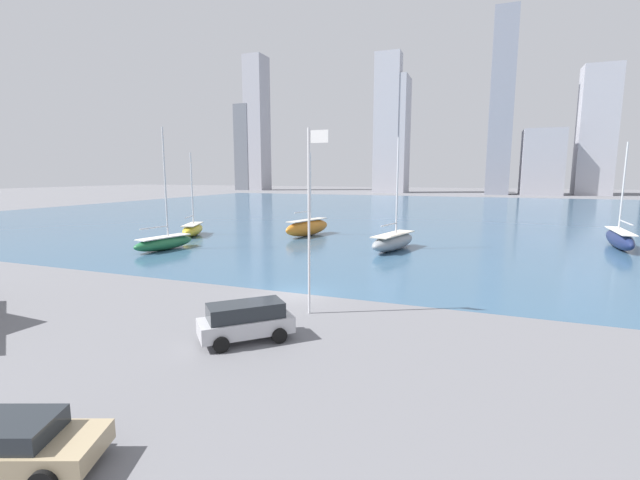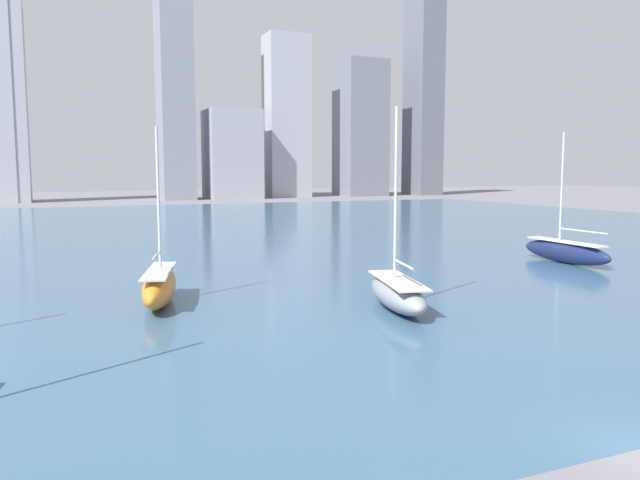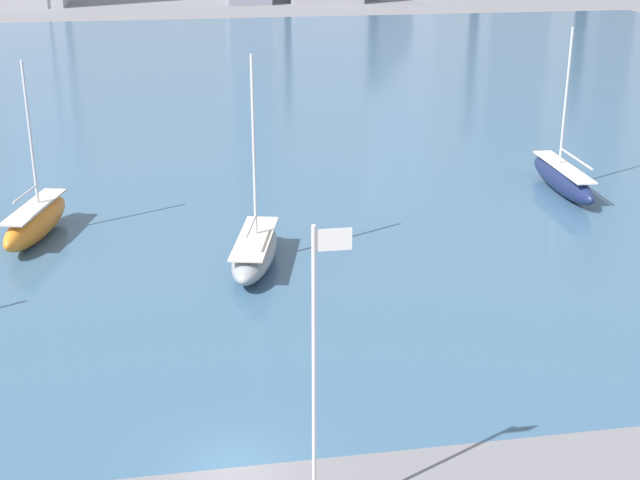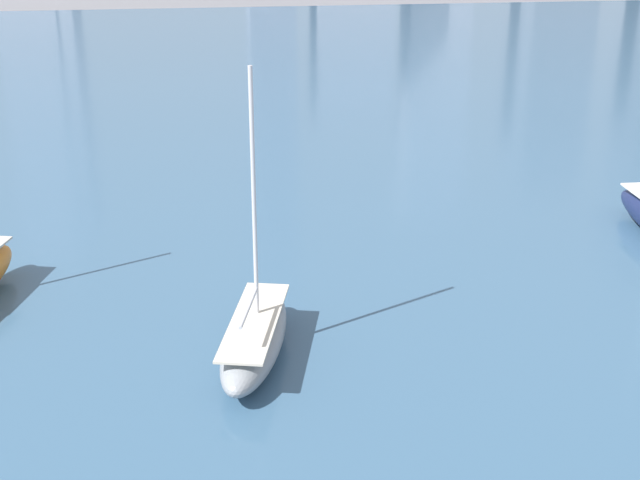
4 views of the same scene
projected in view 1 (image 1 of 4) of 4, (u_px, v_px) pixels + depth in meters
name	position (u px, v px, depth m)	size (l,w,h in m)	color
ground_plane	(297.00, 293.00, 29.75)	(500.00, 500.00, 0.00)	slate
harbor_water	(425.00, 212.00, 94.43)	(180.00, 140.00, 0.00)	#385B7A
flag_pole	(310.00, 215.00, 24.56)	(1.24, 0.14, 10.78)	silver
distant_city_skyline	(489.00, 128.00, 178.29)	(215.52, 21.36, 72.36)	slate
sailboat_yellow	(193.00, 229.00, 57.54)	(4.42, 6.96, 11.05)	yellow
sailboat_navy	(619.00, 239.00, 47.90)	(2.20, 10.59, 11.73)	#19234C
sailboat_orange	(308.00, 227.00, 57.55)	(4.09, 8.98, 11.02)	orange
sailboat_green	(164.00, 242.00, 46.73)	(3.31, 7.74, 13.18)	#236B3D
sailboat_gray	(393.00, 241.00, 46.60)	(4.41, 9.16, 12.12)	gray
parked_sedan_tan	(10.00, 444.00, 11.84)	(5.25, 3.55, 1.53)	tan
parked_suv_silver	(246.00, 320.00, 21.15)	(4.59, 4.54, 1.93)	#B7B7BC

